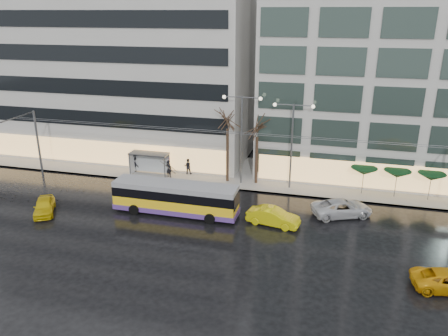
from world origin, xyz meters
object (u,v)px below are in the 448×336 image
(bus_shelter, at_px, (147,158))
(taxi_a, at_px, (44,206))
(trolleybus, at_px, (175,199))
(street_lamp_near, at_px, (242,128))

(bus_shelter, relative_size, taxi_a, 1.05)
(trolleybus, xyz_separation_m, street_lamp_near, (4.10, 8.21, 4.60))
(bus_shelter, xyz_separation_m, taxi_a, (-5.01, -10.97, -1.28))
(trolleybus, relative_size, bus_shelter, 2.64)
(trolleybus, height_order, bus_shelter, trolleybus)
(street_lamp_near, xyz_separation_m, taxi_a, (-15.39, -11.08, -5.31))
(bus_shelter, bearing_deg, street_lamp_near, 0.63)
(trolleybus, distance_m, street_lamp_near, 10.27)
(bus_shelter, height_order, street_lamp_near, street_lamp_near)
(trolleybus, relative_size, street_lamp_near, 1.23)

